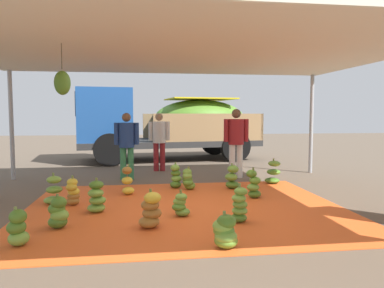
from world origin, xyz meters
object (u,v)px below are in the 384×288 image
(banana_bunch_10, at_px, (240,206))
(banana_bunch_12, at_px, (128,182))
(banana_bunch_0, at_px, (176,177))
(banana_bunch_11, at_px, (225,232))
(banana_bunch_9, at_px, (18,229))
(banana_bunch_7, at_px, (54,191))
(banana_bunch_14, at_px, (254,185))
(banana_bunch_2, at_px, (232,178))
(banana_bunch_4, at_px, (188,180))
(banana_bunch_13, at_px, (181,205))
(banana_bunch_3, at_px, (96,198))
(worker_1, at_px, (236,138))
(cargo_truck_main, at_px, (166,123))
(banana_bunch_1, at_px, (73,193))
(banana_bunch_5, at_px, (58,213))
(worker_0, at_px, (127,141))
(banana_bunch_6, at_px, (151,211))
(worker_2, at_px, (159,137))
(banana_bunch_8, at_px, (273,173))

(banana_bunch_10, xyz_separation_m, banana_bunch_12, (-1.68, 2.07, 0.01))
(banana_bunch_0, bearing_deg, banana_bunch_11, -86.19)
(banana_bunch_0, bearing_deg, banana_bunch_9, -124.21)
(banana_bunch_7, distance_m, banana_bunch_9, 2.10)
(banana_bunch_9, distance_m, banana_bunch_14, 4.09)
(banana_bunch_2, height_order, banana_bunch_4, banana_bunch_2)
(banana_bunch_11, distance_m, banana_bunch_13, 1.48)
(banana_bunch_3, bearing_deg, banana_bunch_9, -117.68)
(banana_bunch_9, relative_size, worker_1, 0.28)
(banana_bunch_11, bearing_deg, banana_bunch_12, 111.92)
(cargo_truck_main, bearing_deg, banana_bunch_1, -107.78)
(banana_bunch_2, bearing_deg, banana_bunch_4, 178.97)
(banana_bunch_7, relative_size, banana_bunch_11, 1.25)
(banana_bunch_5, height_order, worker_1, worker_1)
(banana_bunch_1, distance_m, worker_1, 4.28)
(worker_0, bearing_deg, banana_bunch_2, -32.72)
(banana_bunch_14, bearing_deg, banana_bunch_5, -156.46)
(banana_bunch_0, xyz_separation_m, banana_bunch_9, (-2.18, -3.20, -0.03))
(banana_bunch_14, bearing_deg, worker_1, 83.79)
(banana_bunch_4, relative_size, worker_1, 0.28)
(banana_bunch_2, bearing_deg, banana_bunch_7, -166.06)
(banana_bunch_0, xyz_separation_m, cargo_truck_main, (0.12, 5.02, 1.04))
(banana_bunch_6, bearing_deg, banana_bunch_12, 100.41)
(banana_bunch_0, relative_size, banana_bunch_6, 1.03)
(worker_2, bearing_deg, banana_bunch_1, -114.02)
(banana_bunch_1, distance_m, worker_2, 4.15)
(banana_bunch_6, relative_size, banana_bunch_10, 0.94)
(banana_bunch_1, relative_size, banana_bunch_14, 0.90)
(cargo_truck_main, relative_size, worker_0, 3.92)
(banana_bunch_0, distance_m, worker_1, 2.07)
(banana_bunch_4, distance_m, banana_bunch_11, 3.37)
(banana_bunch_0, height_order, banana_bunch_11, banana_bunch_0)
(banana_bunch_13, bearing_deg, banana_bunch_10, -28.25)
(banana_bunch_6, relative_size, banana_bunch_8, 0.94)
(banana_bunch_1, xyz_separation_m, banana_bunch_7, (-0.35, 0.16, 0.00))
(banana_bunch_7, xyz_separation_m, banana_bunch_12, (1.25, 0.56, 0.03))
(banana_bunch_2, bearing_deg, banana_bunch_1, -161.85)
(banana_bunch_9, distance_m, worker_0, 4.58)
(banana_bunch_3, bearing_deg, banana_bunch_1, 131.01)
(banana_bunch_3, relative_size, banana_bunch_12, 0.93)
(banana_bunch_7, relative_size, banana_bunch_13, 1.34)
(banana_bunch_2, bearing_deg, worker_2, 117.06)
(banana_bunch_6, height_order, banana_bunch_9, banana_bunch_6)
(banana_bunch_14, height_order, worker_2, worker_2)
(worker_0, bearing_deg, banana_bunch_3, -97.10)
(banana_bunch_4, distance_m, banana_bunch_8, 2.05)
(banana_bunch_0, bearing_deg, banana_bunch_13, -93.39)
(banana_bunch_6, distance_m, banana_bunch_8, 4.05)
(banana_bunch_9, relative_size, worker_0, 0.30)
(banana_bunch_4, height_order, banana_bunch_10, banana_bunch_10)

